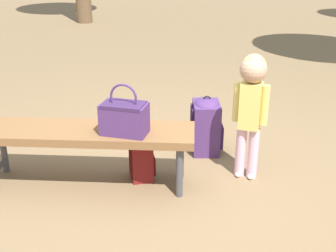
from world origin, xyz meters
The scene contains 6 objects.
ground_plane centered at (0.00, 0.00, 0.00)m, with size 40.00×40.00×0.00m, color brown.
park_bench centered at (-0.67, -0.13, 0.39)m, with size 1.63×0.58×0.45m.
handbag centered at (-0.35, -0.16, 0.58)m, with size 0.33×0.21×0.37m.
child_standing centered at (0.51, 0.19, 0.65)m, with size 0.26×0.20×0.97m.
backpack_large centered at (0.16, 0.58, 0.26)m, with size 0.31×0.34×0.51m.
backpack_small centered at (-0.28, 0.02, 0.18)m, with size 0.23×0.25×0.36m.
Camera 1 is at (0.43, -2.83, 1.67)m, focal length 45.62 mm.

